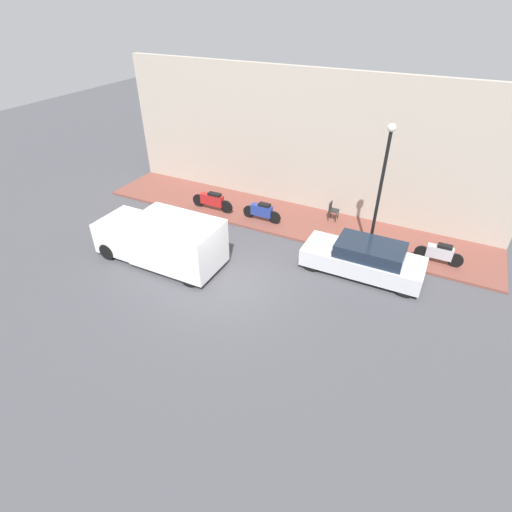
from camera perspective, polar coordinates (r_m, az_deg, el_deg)
name	(u,v)px	position (r m, az deg, el deg)	size (l,w,h in m)	color
ground_plane	(225,285)	(14.51, -4.44, -4.17)	(60.00, 60.00, 0.00)	#47474C
sidewalk	(285,218)	(18.63, 4.22, 5.38)	(3.09, 18.26, 0.10)	brown
building_facade	(303,142)	(18.87, 6.73, 15.85)	(0.30, 18.26, 6.28)	#B2A899
parked_car	(364,259)	(15.25, 15.18, -0.35)	(1.67, 4.39, 1.31)	silver
delivery_van	(161,239)	(15.64, -13.41, 2.36)	(2.01, 5.02, 1.92)	white
scooter_silver	(440,253)	(16.75, 24.76, 0.40)	(0.30, 1.78, 0.82)	#B7B7BF
motorcycle_red	(212,200)	(19.17, -6.26, 7.90)	(0.30, 2.16, 0.87)	#B21E1E
motorcycle_blue	(262,211)	(18.12, 0.85, 6.42)	(0.30, 1.85, 0.86)	navy
streetlamp	(382,181)	(15.14, 17.52, 10.15)	(0.29, 0.29, 5.15)	black
cafe_chair	(333,209)	(18.47, 10.88, 6.55)	(0.40, 0.40, 0.87)	#262626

